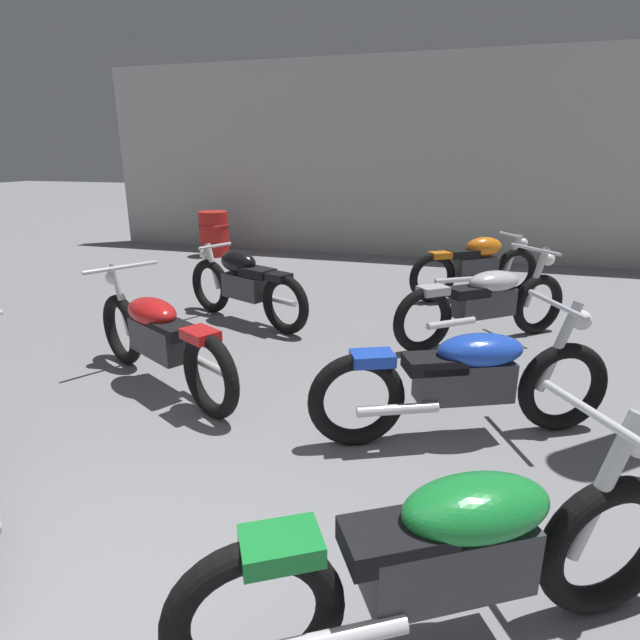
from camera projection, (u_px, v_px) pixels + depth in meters
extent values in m
cube|color=#B2B2AD|center=(417.00, 160.00, 9.67)|extent=(12.62, 0.24, 3.60)
torus|color=black|center=(122.00, 330.00, 4.95)|extent=(0.64, 0.42, 0.67)
torus|color=black|center=(210.00, 376.00, 3.93)|extent=(0.64, 0.42, 0.67)
cylinder|color=silver|center=(122.00, 300.00, 4.80)|extent=(0.27, 0.19, 0.66)
cube|color=#38383D|center=(160.00, 339.00, 4.41)|extent=(0.69, 0.53, 0.28)
ellipsoid|color=red|center=(152.00, 311.00, 4.41)|extent=(0.68, 0.57, 0.22)
cube|color=black|center=(172.00, 329.00, 4.22)|extent=(0.47, 0.40, 0.10)
cube|color=red|center=(200.00, 335.00, 3.91)|extent=(0.34, 0.31, 0.08)
cylinder|color=silver|center=(121.00, 267.00, 4.67)|extent=(0.36, 0.61, 0.04)
sphere|color=white|center=(113.00, 277.00, 4.84)|extent=(0.14, 0.14, 0.14)
cylinder|color=silver|center=(207.00, 364.00, 4.19)|extent=(0.52, 0.32, 0.07)
torus|color=black|center=(210.00, 286.00, 6.57)|extent=(0.66, 0.37, 0.67)
torus|color=black|center=(285.00, 304.00, 5.77)|extent=(0.66, 0.37, 0.67)
cylinder|color=silver|center=(213.00, 266.00, 6.44)|extent=(0.25, 0.16, 0.56)
cube|color=#38383D|center=(245.00, 286.00, 6.14)|extent=(0.62, 0.45, 0.28)
ellipsoid|color=black|center=(238.00, 262.00, 6.12)|extent=(0.59, 0.46, 0.26)
cube|color=black|center=(257.00, 272.00, 5.94)|extent=(0.46, 0.38, 0.10)
cube|color=black|center=(278.00, 277.00, 5.74)|extent=(0.34, 0.29, 0.08)
cylinder|color=silver|center=(215.00, 246.00, 6.33)|extent=(0.22, 0.46, 0.04)
sphere|color=white|center=(205.00, 254.00, 6.49)|extent=(0.14, 0.14, 0.14)
cylinder|color=silver|center=(277.00, 300.00, 6.03)|extent=(0.53, 0.28, 0.07)
torus|color=black|center=(607.00, 546.00, 2.23)|extent=(0.63, 0.44, 0.67)
torus|color=black|center=(255.00, 619.00, 1.88)|extent=(0.63, 0.44, 0.67)
cylinder|color=silver|center=(603.00, 487.00, 2.12)|extent=(0.27, 0.20, 0.66)
cube|color=#38383D|center=(448.00, 559.00, 2.02)|extent=(0.69, 0.55, 0.28)
ellipsoid|color=#197F33|center=(476.00, 507.00, 1.98)|extent=(0.68, 0.58, 0.22)
cube|color=black|center=(396.00, 539.00, 1.93)|extent=(0.47, 0.41, 0.10)
cube|color=#197F33|center=(281.00, 546.00, 1.81)|extent=(0.34, 0.32, 0.08)
cylinder|color=silver|center=(603.00, 420.00, 2.01)|extent=(0.38, 0.60, 0.04)
cylinder|color=silver|center=(332.00, 640.00, 1.82)|extent=(0.51, 0.35, 0.07)
torus|color=black|center=(563.00, 387.00, 3.74)|extent=(0.65, 0.38, 0.67)
torus|color=black|center=(357.00, 400.00, 3.54)|extent=(0.65, 0.38, 0.67)
cylinder|color=silver|center=(558.00, 347.00, 3.63)|extent=(0.28, 0.18, 0.66)
cube|color=#38383D|center=(464.00, 380.00, 3.61)|extent=(0.70, 0.50, 0.28)
ellipsoid|color=blue|center=(480.00, 350.00, 3.55)|extent=(0.68, 0.54, 0.22)
cube|color=black|center=(434.00, 363.00, 3.54)|extent=(0.46, 0.39, 0.10)
cube|color=blue|center=(372.00, 358.00, 3.46)|extent=(0.34, 0.30, 0.08)
cylinder|color=silver|center=(557.00, 304.00, 3.53)|extent=(0.32, 0.63, 0.04)
sphere|color=white|center=(581.00, 320.00, 3.59)|extent=(0.14, 0.14, 0.14)
cylinder|color=silver|center=(398.00, 409.00, 3.46)|extent=(0.53, 0.30, 0.07)
torus|color=black|center=(538.00, 304.00, 5.78)|extent=(0.58, 0.52, 0.67)
torus|color=black|center=(423.00, 321.00, 5.22)|extent=(0.58, 0.52, 0.67)
cylinder|color=silver|center=(536.00, 277.00, 5.65)|extent=(0.25, 0.23, 0.66)
cube|color=#38383D|center=(484.00, 303.00, 5.47)|extent=(0.66, 0.61, 0.28)
ellipsoid|color=#B7B7BC|center=(494.00, 281.00, 5.44)|extent=(0.67, 0.63, 0.22)
cube|color=black|center=(468.00, 292.00, 5.34)|extent=(0.46, 0.44, 0.10)
cube|color=#B7B7BC|center=(433.00, 290.00, 5.16)|extent=(0.34, 0.33, 0.08)
cylinder|color=silver|center=(535.00, 249.00, 5.54)|extent=(0.47, 0.54, 0.04)
sphere|color=white|center=(548.00, 259.00, 5.65)|extent=(0.14, 0.14, 0.14)
cylinder|color=silver|center=(451.00, 323.00, 5.20)|extent=(0.47, 0.41, 0.07)
torus|color=black|center=(516.00, 272.00, 7.36)|extent=(0.62, 0.46, 0.67)
torus|color=black|center=(432.00, 278.00, 7.01)|extent=(0.62, 0.46, 0.67)
cylinder|color=silver|center=(513.00, 254.00, 7.26)|extent=(0.24, 0.19, 0.56)
cube|color=#38383D|center=(476.00, 267.00, 7.15)|extent=(0.61, 0.52, 0.28)
ellipsoid|color=orange|center=(484.00, 247.00, 7.10)|extent=(0.59, 0.52, 0.26)
cube|color=black|center=(463.00, 254.00, 7.03)|extent=(0.47, 0.42, 0.10)
cube|color=orange|center=(441.00, 255.00, 6.94)|extent=(0.34, 0.32, 0.08)
cylinder|color=silver|center=(511.00, 235.00, 7.16)|extent=(0.30, 0.42, 0.04)
sphere|color=white|center=(523.00, 243.00, 7.26)|extent=(0.14, 0.14, 0.14)
cylinder|color=silver|center=(454.00, 280.00, 6.96)|extent=(0.50, 0.36, 0.07)
cylinder|color=red|center=(214.00, 234.00, 10.20)|extent=(0.56, 0.56, 0.85)
torus|color=red|center=(214.00, 225.00, 10.15)|extent=(0.59, 0.59, 0.03)
torus|color=red|center=(215.00, 242.00, 10.25)|extent=(0.59, 0.59, 0.03)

